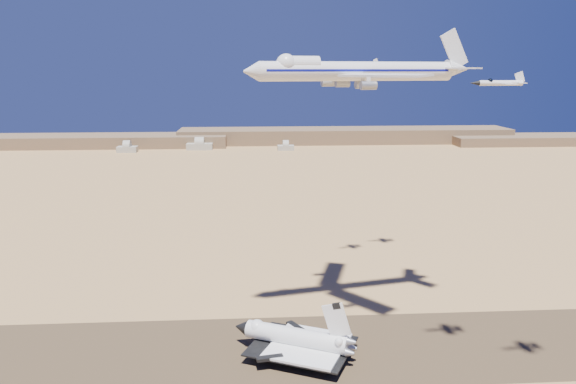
{
  "coord_description": "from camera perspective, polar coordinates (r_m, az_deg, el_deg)",
  "views": [
    {
      "loc": [
        0.43,
        -170.87,
        91.14
      ],
      "look_at": [
        12.13,
        8.0,
        52.06
      ],
      "focal_mm": 35.0,
      "sensor_mm": 36.0,
      "label": 1
    }
  ],
  "objects": [
    {
      "name": "crew_a",
      "position": [
        186.01,
        2.6,
        -16.7
      ],
      "size": [
        0.67,
        0.8,
        1.87
      ],
      "primitive_type": "imported",
      "rotation": [
        0.0,
        0.0,
        1.18
      ],
      "color": "#E1420D",
      "rests_on": "runway"
    },
    {
      "name": "ridgeline",
      "position": [
        706.14,
        1.56,
        5.5
      ],
      "size": [
        960.0,
        90.0,
        18.0
      ],
      "color": "brown",
      "rests_on": "ground"
    },
    {
      "name": "runway",
      "position": [
        193.64,
        -3.56,
        -15.79
      ],
      "size": [
        600.0,
        50.0,
        0.06
      ],
      "primitive_type": "cube",
      "color": "brown",
      "rests_on": "ground"
    },
    {
      "name": "ground",
      "position": [
        193.65,
        -3.56,
        -15.8
      ],
      "size": [
        1200.0,
        1200.0,
        0.0
      ],
      "primitive_type": "plane",
      "color": "tan",
      "rests_on": "ground"
    },
    {
      "name": "carrier_747",
      "position": [
        193.23,
        6.45,
        12.11
      ],
      "size": [
        81.38,
        61.55,
        20.22
      ],
      "rotation": [
        0.0,
        0.0,
        0.21
      ],
      "color": "white"
    },
    {
      "name": "crew_c",
      "position": [
        183.61,
        3.73,
        -17.12
      ],
      "size": [
        1.23,
        0.85,
        1.91
      ],
      "primitive_type": "imported",
      "rotation": [
        0.0,
        0.0,
        2.88
      ],
      "color": "#E1420D",
      "rests_on": "runway"
    },
    {
      "name": "chase_jet_a",
      "position": [
        163.26,
        20.69,
        10.34
      ],
      "size": [
        15.46,
        8.31,
        3.85
      ],
      "rotation": [
        0.0,
        0.0,
        0.06
      ],
      "color": "white"
    },
    {
      "name": "crew_b",
      "position": [
        185.42,
        3.02,
        -16.83
      ],
      "size": [
        0.95,
        0.96,
        1.76
      ],
      "primitive_type": "imported",
      "rotation": [
        0.0,
        0.0,
        2.35
      ],
      "color": "#E1420D",
      "rests_on": "runway"
    },
    {
      "name": "chase_jet_e",
      "position": [
        249.62,
        7.9,
        12.69
      ],
      "size": [
        13.38,
        7.85,
        3.42
      ],
      "rotation": [
        0.0,
        0.0,
        0.33
      ],
      "color": "white"
    },
    {
      "name": "chase_jet_f",
      "position": [
        264.41,
        11.51,
        12.1
      ],
      "size": [
        15.36,
        8.3,
        3.82
      ],
      "rotation": [
        0.0,
        0.0,
        0.07
      ],
      "color": "white"
    },
    {
      "name": "hangars",
      "position": [
        658.17,
        -9.36,
        4.6
      ],
      "size": [
        200.5,
        29.5,
        30.0
      ],
      "color": "#A19D8E",
      "rests_on": "ground"
    },
    {
      "name": "shuttle",
      "position": [
        188.55,
        0.73,
        -14.71
      ],
      "size": [
        42.22,
        36.16,
        20.57
      ],
      "rotation": [
        0.0,
        0.0,
        -0.43
      ],
      "color": "white",
      "rests_on": "runway"
    }
  ]
}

